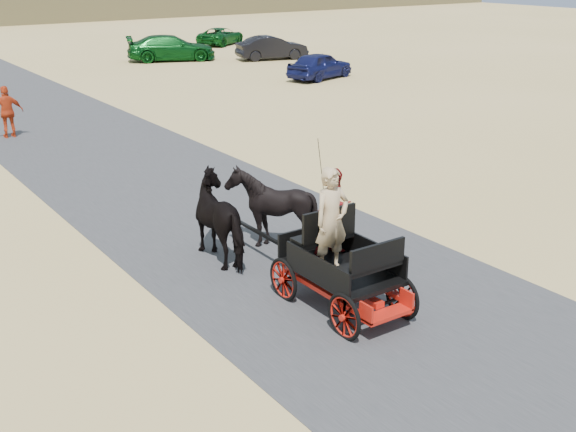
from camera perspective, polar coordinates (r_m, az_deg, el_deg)
ground at (r=12.46m, az=7.96°, el=-7.64°), size 140.00×140.00×0.00m
road at (r=12.46m, az=7.96°, el=-7.62°), size 6.00×140.00×0.01m
carriage at (r=12.43m, az=4.22°, el=-5.71°), size 1.30×2.40×0.72m
horse_left at (r=14.25m, az=-5.03°, el=-0.19°), size 0.91×2.01×1.70m
horse_right at (r=14.79m, az=-1.34°, el=0.64°), size 1.37×1.54×1.70m
driver_man at (r=11.87m, az=3.47°, el=-0.36°), size 0.66×0.43×1.80m
passenger_woman at (r=12.60m, az=3.71°, el=0.31°), size 0.77×0.60×1.58m
pedestrian at (r=25.83m, az=-21.28°, el=7.67°), size 1.02×0.45×1.73m
car_a at (r=36.29m, az=2.54°, el=11.80°), size 4.14×2.59×1.31m
car_b at (r=43.33m, az=-1.28°, el=13.15°), size 4.35×2.37×1.36m
car_c at (r=43.33m, az=-9.22°, el=12.98°), size 5.43×3.68×1.46m
car_d at (r=51.05m, az=-5.33°, el=13.97°), size 4.51×3.90×1.15m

